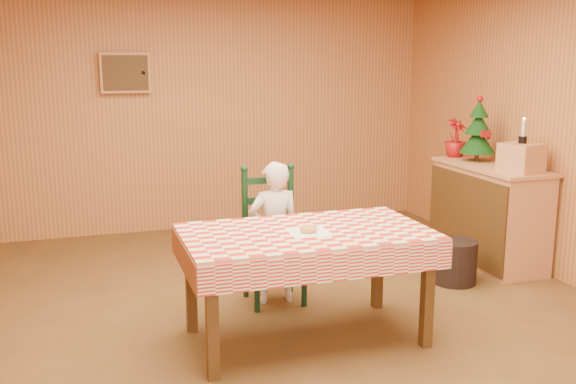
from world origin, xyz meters
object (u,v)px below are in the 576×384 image
(dining_table, at_px, (306,242))
(storage_bin, at_px, (455,262))
(crate, at_px, (521,158))
(ladder_chair, at_px, (272,238))
(christmas_tree, at_px, (478,132))
(seated_child, at_px, (274,233))
(shelf_unit, at_px, (488,214))

(dining_table, bearing_deg, storage_bin, 22.62)
(crate, bearing_deg, storage_bin, -177.76)
(ladder_chair, distance_m, storage_bin, 1.63)
(dining_table, relative_size, ladder_chair, 1.53)
(ladder_chair, xyz_separation_m, crate, (2.22, -0.10, 0.55))
(ladder_chair, xyz_separation_m, storage_bin, (1.60, -0.12, -0.32))
(christmas_tree, bearing_deg, storage_bin, -132.79)
(dining_table, distance_m, seated_child, 0.74)
(ladder_chair, xyz_separation_m, christmas_tree, (2.22, 0.55, 0.71))
(shelf_unit, bearing_deg, seated_child, -170.75)
(christmas_tree, bearing_deg, seated_child, -164.65)
(dining_table, bearing_deg, seated_child, 90.00)
(ladder_chair, relative_size, shelf_unit, 0.87)
(shelf_unit, distance_m, crate, 0.71)
(shelf_unit, bearing_deg, christmas_tree, 88.02)
(seated_child, height_order, shelf_unit, seated_child)
(ladder_chair, height_order, christmas_tree, christmas_tree)
(dining_table, xyz_separation_m, ladder_chair, (-0.00, 0.79, -0.18))
(storage_bin, bearing_deg, dining_table, -157.38)
(shelf_unit, xyz_separation_m, crate, (0.01, -0.40, 0.59))
(dining_table, height_order, ladder_chair, ladder_chair)
(seated_child, height_order, christmas_tree, christmas_tree)
(ladder_chair, xyz_separation_m, shelf_unit, (2.21, 0.30, -0.04))
(crate, distance_m, christmas_tree, 0.67)
(shelf_unit, bearing_deg, storage_bin, -145.41)
(seated_child, height_order, storage_bin, seated_child)
(dining_table, relative_size, christmas_tree, 2.67)
(storage_bin, bearing_deg, crate, 2.24)
(shelf_unit, distance_m, storage_bin, 0.80)
(crate, relative_size, christmas_tree, 0.48)
(dining_table, relative_size, storage_bin, 4.46)
(crate, bearing_deg, dining_table, -162.74)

